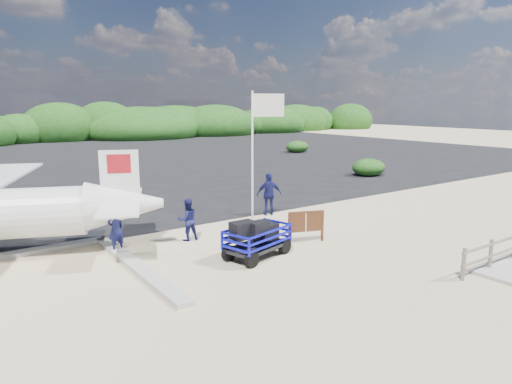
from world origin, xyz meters
TOP-DOWN VIEW (x-y plane):
  - ground at (0.00, 0.00)m, footprint 160.00×160.00m
  - asphalt_apron at (0.00, 30.00)m, footprint 90.00×50.00m
  - vegetation_band at (0.00, 55.00)m, footprint 124.00×8.00m
  - baggage_cart at (-0.74, 0.19)m, footprint 2.79×2.04m
  - flagpole at (-0.77, 0.44)m, footprint 1.19×0.76m
  - signboard at (1.71, 0.50)m, footprint 1.45×0.65m
  - crew_a at (-4.48, 3.41)m, footprint 0.74×0.61m
  - crew_b at (-1.78, 3.30)m, footprint 0.84×0.68m
  - crew_c at (3.15, 4.74)m, footprint 1.25×0.92m
  - aircraft_large at (9.76, 25.83)m, footprint 19.66×19.66m

SIDE VIEW (x-z plane):
  - ground at x=0.00m, z-range 0.00..0.00m
  - asphalt_apron at x=0.00m, z-range -0.02..0.02m
  - vegetation_band at x=0.00m, z-range -2.20..2.20m
  - baggage_cart at x=-0.74m, z-range -0.63..0.63m
  - flagpole at x=-0.77m, z-range -2.77..2.77m
  - signboard at x=1.71m, z-range -0.62..0.62m
  - aircraft_large at x=9.76m, z-range -2.26..2.26m
  - crew_b at x=-1.78m, z-range 0.00..1.61m
  - crew_a at x=-4.48m, z-range 0.00..1.76m
  - crew_c at x=3.15m, z-range 0.00..1.97m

